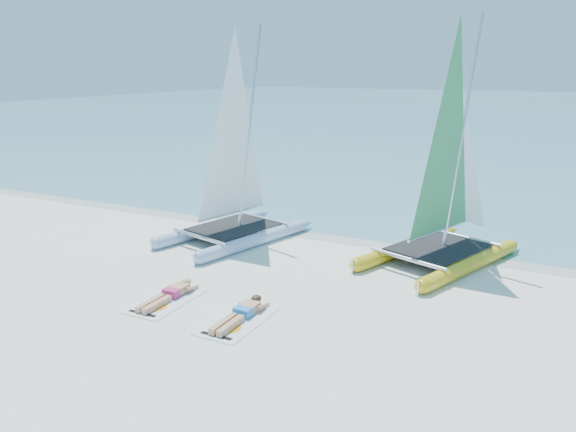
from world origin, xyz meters
name	(u,v)px	position (x,y,z in m)	size (l,w,h in m)	color
ground	(267,304)	(0.00, 0.00, 0.00)	(140.00, 140.00, 0.00)	white
sea	(522,111)	(0.00, 63.00, 0.01)	(140.00, 115.00, 0.01)	#6DB6B1
wet_sand_strip	(354,238)	(0.00, 5.50, 0.00)	(140.00, 1.40, 0.01)	beige
catamaran_blue	(234,176)	(-3.19, 3.81, 1.93)	(3.39, 5.17, 6.48)	#A6BDDA
catamaran_yellow	(453,183)	(2.91, 4.94, 2.09)	(3.84, 5.37, 6.64)	yellow
towel_a	(165,301)	(-2.10, -0.91, 0.01)	(1.00, 1.85, 0.02)	white
sunbather_a	(170,294)	(-2.10, -0.72, 0.12)	(0.37, 1.73, 0.26)	tan
towel_b	(237,321)	(-0.13, -1.06, 0.01)	(1.00, 1.85, 0.02)	white
sunbather_b	(241,313)	(-0.13, -0.87, 0.12)	(0.37, 1.73, 0.26)	tan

